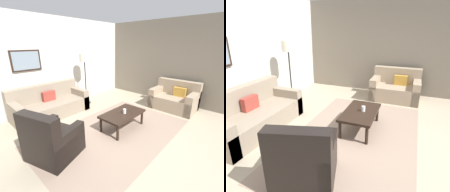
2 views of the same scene
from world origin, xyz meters
TOP-DOWN VIEW (x-y plane):
  - ground_plane at (0.00, 0.00)m, footprint 8.00×8.00m
  - rear_partition at (0.00, 2.60)m, footprint 6.00×0.12m
  - stone_feature_panel at (3.00, 0.00)m, footprint 0.12×5.20m
  - area_rug at (0.00, 0.00)m, footprint 3.57×2.27m
  - couch_main at (-0.50, 2.09)m, footprint 2.06×0.93m
  - couch_loveseat at (2.44, -0.46)m, footprint 0.91×1.34m
  - armchair_leather at (-1.39, 0.30)m, footprint 1.00×1.00m
  - coffee_table at (0.30, 0.00)m, footprint 1.10×0.64m
  - cup at (0.31, -0.05)m, footprint 0.08×0.08m
  - lamp_standing at (0.80, 2.00)m, footprint 0.32×0.32m
  - framed_artwork at (-0.79, 2.51)m, footprint 0.77×0.04m

SIDE VIEW (x-z plane):
  - ground_plane at x=0.00m, z-range 0.00..0.00m
  - area_rug at x=0.00m, z-range 0.00..0.01m
  - couch_main at x=-0.50m, z-range -0.14..0.74m
  - couch_loveseat at x=2.44m, z-range -0.14..0.74m
  - armchair_leather at x=-1.39m, z-range -0.17..0.78m
  - coffee_table at x=0.30m, z-range 0.15..0.56m
  - cup at x=0.31m, z-range 0.41..0.52m
  - rear_partition at x=0.00m, z-range 0.00..2.80m
  - stone_feature_panel at x=3.00m, z-range 0.00..2.80m
  - lamp_standing at x=0.80m, z-range 0.55..2.26m
  - framed_artwork at x=-0.79m, z-range 1.29..1.85m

